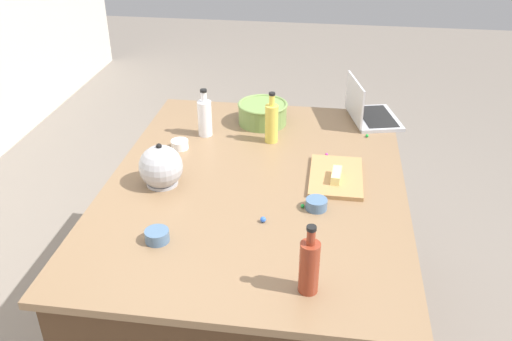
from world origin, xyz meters
TOP-DOWN VIEW (x-y plane):
  - ground_plane at (0.00, 0.00)m, footprint 12.00×12.00m
  - island_counter at (0.00, 0.00)m, footprint 1.63×1.23m
  - laptop at (0.68, -0.48)m, footprint 0.35×0.30m
  - mixing_bowl_large at (0.57, 0.05)m, footprint 0.25×0.25m
  - bottle_soy at (-0.63, -0.25)m, footprint 0.06×0.06m
  - bottle_oil at (0.37, -0.02)m, footprint 0.06×0.06m
  - bottle_vinegar at (0.40, 0.31)m, footprint 0.07×0.07m
  - kettle at (-0.08, 0.38)m, footprint 0.21×0.18m
  - cutting_board at (0.07, -0.33)m, footprint 0.34×0.22m
  - butter_stick_left at (0.03, -0.33)m, footprint 0.11×0.04m
  - ramekin_small at (-0.46, 0.29)m, footprint 0.09×0.09m
  - ramekin_medium at (0.24, 0.39)m, footprint 0.08×0.08m
  - ramekin_wide at (-0.17, -0.26)m, footprint 0.08×0.08m
  - candy_0 at (0.26, -0.28)m, footprint 0.01×0.01m
  - candy_1 at (0.48, -0.47)m, footprint 0.02×0.02m
  - candy_3 at (-0.17, -0.21)m, footprint 0.02×0.02m
  - candy_4 at (-0.29, -0.07)m, footprint 0.02×0.02m
  - candy_5 at (0.62, 0.11)m, footprint 0.02×0.02m

SIDE VIEW (x-z plane):
  - ground_plane at x=0.00m, z-range 0.00..0.00m
  - island_counter at x=0.00m, z-range 0.00..0.90m
  - candy_0 at x=0.26m, z-range 0.90..0.91m
  - candy_3 at x=-0.17m, z-range 0.90..0.92m
  - candy_1 at x=0.48m, z-range 0.90..0.92m
  - candy_5 at x=0.62m, z-range 0.90..0.92m
  - cutting_board at x=0.07m, z-range 0.90..0.92m
  - candy_4 at x=-0.29m, z-range 0.90..0.92m
  - ramekin_medium at x=0.24m, z-range 0.90..0.94m
  - ramekin_wide at x=-0.17m, z-range 0.90..0.94m
  - ramekin_small at x=-0.46m, z-range 0.90..0.94m
  - butter_stick_left at x=0.03m, z-range 0.92..0.95m
  - laptop at x=0.68m, z-range 0.84..1.06m
  - mixing_bowl_large at x=0.57m, z-range 0.90..1.01m
  - kettle at x=-0.08m, z-range 0.88..1.08m
  - bottle_vinegar at x=0.40m, z-range 0.88..1.11m
  - bottle_soy at x=-0.63m, z-range 0.88..1.12m
  - bottle_oil at x=0.37m, z-range 0.88..1.12m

